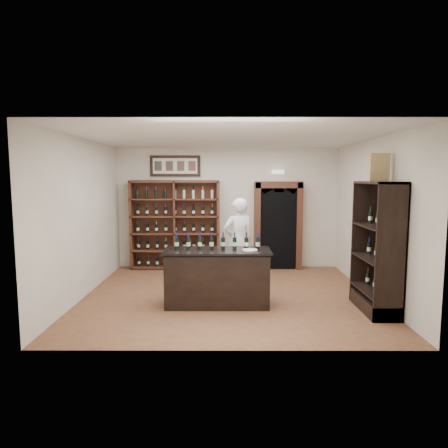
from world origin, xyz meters
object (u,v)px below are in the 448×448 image
at_px(shopkeeper, 238,241).
at_px(wine_crate, 379,167).
at_px(counter_bottle_0, 177,243).
at_px(wine_shelf, 175,225).
at_px(side_cabinet, 378,267).
at_px(tasting_counter, 217,278).

distance_m(shopkeeper, wine_crate, 3.21).
bearing_deg(counter_bottle_0, wine_shelf, 97.56).
distance_m(wine_shelf, side_cabinet, 5.02).
relative_size(counter_bottle_0, side_cabinet, 0.14).
height_order(wine_shelf, side_cabinet, same).
relative_size(tasting_counter, shopkeeper, 1.03).
relative_size(tasting_counter, side_cabinet, 0.85).
height_order(wine_shelf, wine_crate, wine_crate).
bearing_deg(shopkeeper, side_cabinet, 120.79).
relative_size(tasting_counter, wine_crate, 4.04).
height_order(side_cabinet, wine_crate, wine_crate).
bearing_deg(counter_bottle_0, side_cabinet, -6.15).
xyz_separation_m(tasting_counter, wine_crate, (2.70, -0.21, 1.94)).
xyz_separation_m(shopkeeper, wine_crate, (2.28, -1.69, 1.52)).
relative_size(wine_shelf, shopkeeper, 1.20).
bearing_deg(tasting_counter, shopkeeper, 74.15).
bearing_deg(tasting_counter, wine_crate, -4.48).
xyz_separation_m(wine_shelf, tasting_counter, (1.10, -2.93, -0.61)).
height_order(counter_bottle_0, side_cabinet, side_cabinet).
distance_m(tasting_counter, counter_bottle_0, 0.95).
bearing_deg(wine_shelf, tasting_counter, -69.44).
height_order(shopkeeper, wine_crate, wine_crate).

